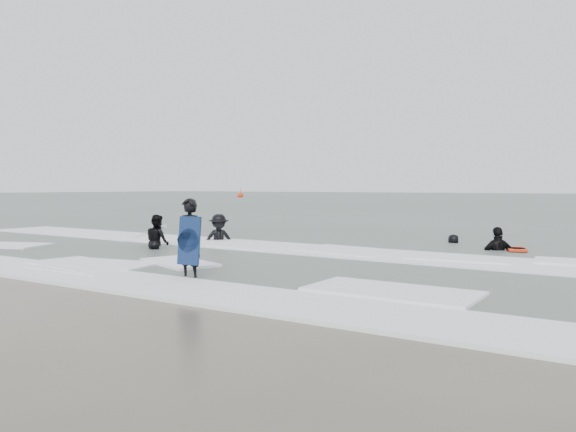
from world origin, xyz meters
The scene contains 9 objects.
ground centered at (0.00, 0.00, 0.00)m, with size 320.00×320.00×0.00m, color brown.
surfer_centre centered at (0.62, 0.41, 0.00)m, with size 0.62×0.41×1.70m, color black.
surfer_wading centered at (-3.90, 3.78, 0.00)m, with size 0.80×0.62×1.64m, color black.
surfer_breaker centered at (-3.98, 6.69, 0.00)m, with size 1.18×0.68×1.83m, color black.
surfer_right_near centered at (4.72, 9.06, 0.00)m, with size 1.11×0.46×1.90m, color black.
surfer_right_far centered at (2.95, 10.50, 0.00)m, with size 0.73×0.47×1.49m, color black.
surf_foam centered at (0.00, 3.70, 0.04)m, with size 30.03×9.06×0.09m.
bodyboards centered at (0.60, 4.44, 0.50)m, with size 10.39×9.67×1.25m.
buoy centered at (-52.57, 68.93, 0.42)m, with size 1.00×1.00×1.65m.
Camera 1 is at (8.66, -8.01, 1.92)m, focal length 35.00 mm.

